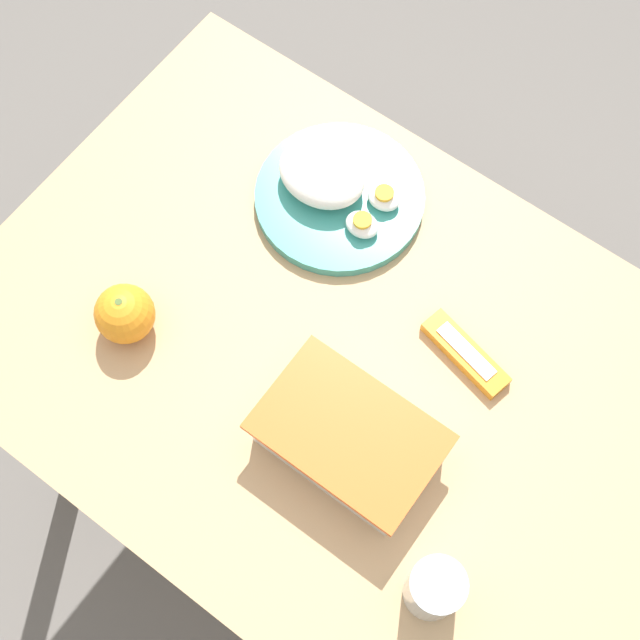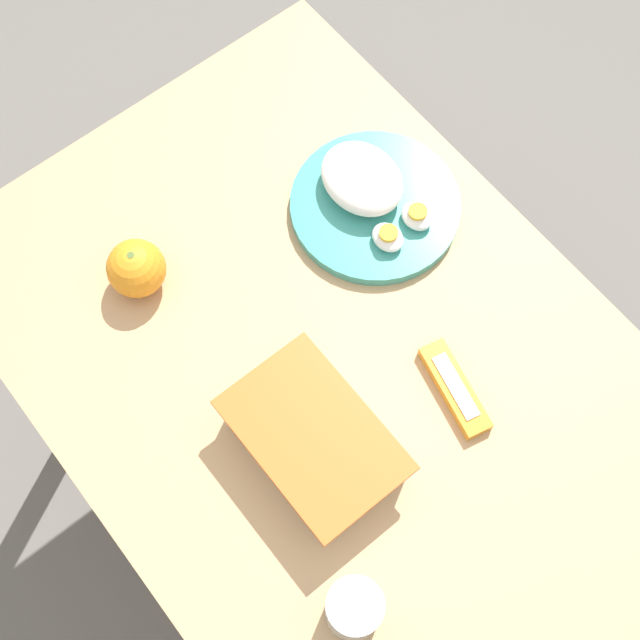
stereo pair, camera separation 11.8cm
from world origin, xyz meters
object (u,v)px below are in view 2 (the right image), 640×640
rice_plate (372,197)px  drinking_glass (354,609)px  orange_fruit (136,268)px  candy_bar (455,388)px  food_container (314,443)px

rice_plate → drinking_glass: size_ratio=2.58×
orange_fruit → candy_bar: 0.45m
rice_plate → candy_bar: 0.30m
food_container → drinking_glass: 0.21m
rice_plate → drinking_glass: (-0.41, 0.38, 0.02)m
rice_plate → candy_bar: size_ratio=1.74×
food_container → orange_fruit: bearing=6.3°
rice_plate → candy_bar: rice_plate is taller
orange_fruit → rice_plate: orange_fruit is taller
candy_bar → drinking_glass: drinking_glass is taller
food_container → candy_bar: (-0.05, -0.19, -0.02)m
candy_bar → food_container: bearing=74.4°
drinking_glass → rice_plate: bearing=-42.3°
orange_fruit → rice_plate: 0.34m
orange_fruit → drinking_glass: (-0.52, 0.05, 0.01)m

